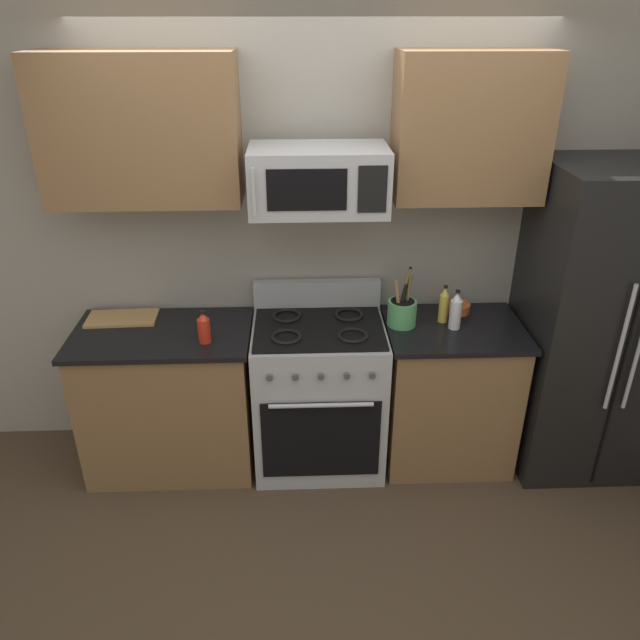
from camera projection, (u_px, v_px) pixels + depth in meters
ground_plane at (324, 536)px, 3.30m from camera, size 16.00×16.00×0.00m
wall_back at (316, 242)px, 3.63m from camera, size 8.00×0.10×2.60m
counter_left at (170, 399)px, 3.65m from camera, size 1.01×0.61×0.91m
range_oven at (319, 393)px, 3.68m from camera, size 0.76×0.65×1.09m
counter_right at (448, 393)px, 3.71m from camera, size 0.79×0.61×0.91m
refrigerator at (596, 324)px, 3.52m from camera, size 0.80×0.72×1.83m
microwave at (318, 179)px, 3.12m from camera, size 0.70×0.44×0.33m
upper_cabinets_left at (140, 130)px, 3.09m from camera, size 1.00×0.34×0.74m
upper_cabinets_right at (470, 128)px, 3.15m from camera, size 0.78×0.34×0.74m
utensil_crock at (402, 311)px, 3.49m from camera, size 0.17×0.17×0.35m
cutting_board at (122, 318)px, 3.58m from camera, size 0.41×0.23×0.02m
bottle_oil at (444, 305)px, 3.52m from camera, size 0.06×0.06×0.23m
bottle_vinegar at (456, 311)px, 3.44m from camera, size 0.07×0.07×0.23m
bottle_hot_sauce at (204, 328)px, 3.31m from camera, size 0.07×0.07×0.19m
prep_bowl at (458, 307)px, 3.66m from camera, size 0.15×0.15×0.06m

